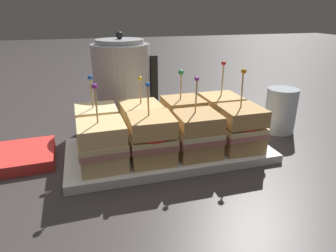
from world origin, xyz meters
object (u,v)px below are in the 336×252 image
object	(u,v)px
sandwich_front_center_left	(152,139)
sandwich_back_far_right	(220,114)
drinking_glass	(281,110)
sandwich_back_center_left	(141,123)
sandwich_front_far_right	(240,128)
serving_platter	(168,150)
sandwich_front_center_right	(197,134)
sandwich_back_center_right	(183,118)
sandwich_back_far_left	(97,127)
kettle_steel	(122,83)
napkin_stack	(20,156)
sandwich_front_far_left	(102,145)

from	to	relation	value
sandwich_front_center_left	sandwich_back_far_right	size ratio (longest dim) A/B	0.90
drinking_glass	sandwich_back_center_left	bearing A→B (deg)	-179.62
sandwich_back_center_left	sandwich_front_far_right	bearing A→B (deg)	-26.31
serving_platter	sandwich_front_center_right	distance (m)	0.09
sandwich_front_center_right	sandwich_back_center_right	world-z (taller)	sandwich_front_center_right
sandwich_front_center_left	sandwich_back_far_left	distance (m)	0.14
sandwich_front_center_right	kettle_steel	distance (m)	0.31
drinking_glass	napkin_stack	world-z (taller)	drinking_glass
sandwich_front_far_right	sandwich_back_far_right	xyz separation A→B (m)	(-0.00, 0.10, -0.00)
sandwich_front_center_left	drinking_glass	size ratio (longest dim) A/B	1.37
serving_platter	sandwich_back_center_left	world-z (taller)	sandwich_back_center_left
sandwich_front_far_left	sandwich_back_center_left	world-z (taller)	sandwich_front_far_left
serving_platter	kettle_steel	world-z (taller)	kettle_steel
kettle_steel	sandwich_front_center_left	bearing A→B (deg)	-86.86
sandwich_front_far_left	napkin_stack	world-z (taller)	sandwich_front_far_left
sandwich_back_far_left	sandwich_back_center_right	distance (m)	0.20
sandwich_back_center_right	serving_platter	bearing A→B (deg)	-137.14
serving_platter	sandwich_back_center_right	world-z (taller)	sandwich_back_center_right
sandwich_front_far_left	sandwich_back_far_right	bearing A→B (deg)	18.55
sandwich_front_far_right	napkin_stack	bearing A→B (deg)	167.35
sandwich_front_center_right	napkin_stack	xyz separation A→B (m)	(-0.36, 0.10, -0.05)
sandwich_back_center_right	kettle_steel	xyz separation A→B (m)	(-0.11, 0.19, 0.05)
kettle_steel	sandwich_back_center_right	bearing A→B (deg)	-58.38
serving_platter	sandwich_back_center_right	size ratio (longest dim) A/B	2.72
sandwich_back_far_left	sandwich_back_center_left	distance (m)	0.10
sandwich_front_far_right	kettle_steel	world-z (taller)	kettle_steel
sandwich_front_center_left	sandwich_back_center_right	distance (m)	0.14
sandwich_back_far_left	sandwich_back_center_left	world-z (taller)	sandwich_back_far_left
sandwich_front_far_left	kettle_steel	bearing A→B (deg)	73.96
sandwich_front_center_right	sandwich_back_center_right	bearing A→B (deg)	88.90
serving_platter	sandwich_back_far_right	world-z (taller)	sandwich_back_far_right
serving_platter	drinking_glass	size ratio (longest dim) A/B	3.80
sandwich_front_center_left	sandwich_back_far_left	bearing A→B (deg)	134.37
sandwich_front_far_right	sandwich_back_far_right	bearing A→B (deg)	90.85
sandwich_front_far_left	sandwich_front_center_left	size ratio (longest dim) A/B	1.03
sandwich_back_far_right	drinking_glass	xyz separation A→B (m)	(0.18, 0.00, -0.01)
sandwich_front_center_left	sandwich_back_center_left	distance (m)	0.10
serving_platter	sandwich_back_center_right	xyz separation A→B (m)	(0.05, 0.05, 0.06)
sandwich_back_far_right	serving_platter	bearing A→B (deg)	-161.93
sandwich_front_center_left	drinking_glass	distance (m)	0.39
kettle_steel	napkin_stack	world-z (taller)	kettle_steel
sandwich_back_center_left	napkin_stack	size ratio (longest dim) A/B	1.03
sandwich_front_far_left	napkin_stack	xyz separation A→B (m)	(-0.17, 0.10, -0.05)
napkin_stack	sandwich_front_center_right	bearing A→B (deg)	-15.90
sandwich_front_far_left	kettle_steel	world-z (taller)	kettle_steel
sandwich_back_far_left	kettle_steel	size ratio (longest dim) A/B	0.64
sandwich_front_center_left	sandwich_back_center_right	bearing A→B (deg)	44.51
serving_platter	sandwich_front_far_left	xyz separation A→B (m)	(-0.15, -0.05, 0.05)
sandwich_front_far_left	sandwich_back_center_right	xyz separation A→B (m)	(0.20, 0.10, 0.00)
serving_platter	kettle_steel	bearing A→B (deg)	105.49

